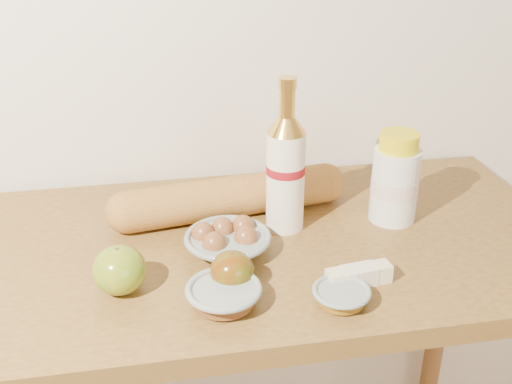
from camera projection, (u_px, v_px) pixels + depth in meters
table at (253, 295)px, 1.26m from camera, size 1.20×0.60×0.90m
bourbon_bottle at (286, 170)px, 1.20m from camera, size 0.10×0.10×0.30m
cream_bottle at (395, 180)px, 1.25m from camera, size 0.12×0.12×0.18m
egg_bowl at (227, 240)px, 1.17m from camera, size 0.18×0.18×0.06m
baguette at (230, 197)px, 1.28m from camera, size 0.50×0.15×0.08m
apple_yellowgreen at (119, 270)px, 1.05m from camera, size 0.11×0.11×0.08m
apple_redgreen_right at (232, 271)px, 1.06m from camera, size 0.08×0.08×0.07m
sugar_bowl at (224, 295)px, 1.02m from camera, size 0.14×0.14×0.04m
syrup_bowl at (341, 295)px, 1.03m from camera, size 0.12×0.12×0.03m
butter_stick at (359, 276)px, 1.08m from camera, size 0.12×0.04×0.03m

